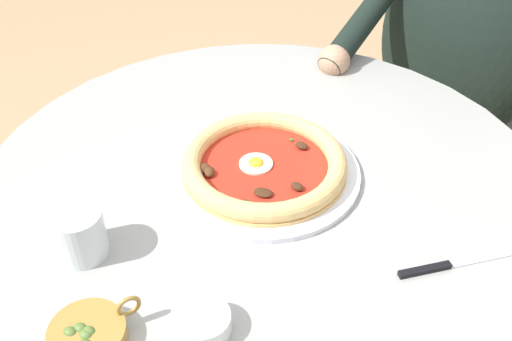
{
  "coord_description": "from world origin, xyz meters",
  "views": [
    {
      "loc": [
        -0.36,
        0.66,
        1.38
      ],
      "look_at": [
        0.01,
        0.01,
        0.75
      ],
      "focal_mm": 41.22,
      "sensor_mm": 36.0,
      "label": 1
    }
  ],
  "objects_px": {
    "ramekin_capers": "(204,322)",
    "olive_pan": "(88,334)",
    "cafe_chair_diner": "(469,91)",
    "steak_knife": "(445,266)",
    "diner_person": "(440,114)",
    "pizza_on_plate": "(264,166)",
    "dining_table": "(263,248)",
    "water_glass": "(80,236)"
  },
  "relations": [
    {
      "from": "dining_table",
      "to": "steak_knife",
      "type": "bearing_deg",
      "value": 173.16
    },
    {
      "from": "water_glass",
      "to": "steak_knife",
      "type": "xyz_separation_m",
      "value": [
        -0.47,
        -0.24,
        -0.03
      ]
    },
    {
      "from": "dining_table",
      "to": "pizza_on_plate",
      "type": "relative_size",
      "value": 3.01
    },
    {
      "from": "dining_table",
      "to": "water_glass",
      "type": "xyz_separation_m",
      "value": [
        0.15,
        0.27,
        0.2
      ]
    },
    {
      "from": "pizza_on_plate",
      "to": "olive_pan",
      "type": "relative_size",
      "value": 2.82
    },
    {
      "from": "ramekin_capers",
      "to": "cafe_chair_diner",
      "type": "height_order",
      "value": "cafe_chair_diner"
    },
    {
      "from": "dining_table",
      "to": "water_glass",
      "type": "distance_m",
      "value": 0.37
    },
    {
      "from": "water_glass",
      "to": "diner_person",
      "type": "distance_m",
      "value": 1.02
    },
    {
      "from": "pizza_on_plate",
      "to": "steak_knife",
      "type": "height_order",
      "value": "pizza_on_plate"
    },
    {
      "from": "diner_person",
      "to": "cafe_chair_diner",
      "type": "xyz_separation_m",
      "value": [
        -0.03,
        -0.15,
        0.0
      ]
    },
    {
      "from": "water_glass",
      "to": "steak_knife",
      "type": "bearing_deg",
      "value": -153.33
    },
    {
      "from": "dining_table",
      "to": "olive_pan",
      "type": "relative_size",
      "value": 8.48
    },
    {
      "from": "dining_table",
      "to": "olive_pan",
      "type": "xyz_separation_m",
      "value": [
        0.04,
        0.39,
        0.18
      ]
    },
    {
      "from": "olive_pan",
      "to": "cafe_chair_diner",
      "type": "relative_size",
      "value": 0.13
    },
    {
      "from": "steak_knife",
      "to": "diner_person",
      "type": "xyz_separation_m",
      "value": [
        0.17,
        -0.71,
        -0.21
      ]
    },
    {
      "from": "dining_table",
      "to": "cafe_chair_diner",
      "type": "distance_m",
      "value": 0.84
    },
    {
      "from": "olive_pan",
      "to": "cafe_chair_diner",
      "type": "height_order",
      "value": "cafe_chair_diner"
    },
    {
      "from": "olive_pan",
      "to": "steak_knife",
      "type": "bearing_deg",
      "value": -135.76
    },
    {
      "from": "pizza_on_plate",
      "to": "diner_person",
      "type": "bearing_deg",
      "value": -103.26
    },
    {
      "from": "pizza_on_plate",
      "to": "diner_person",
      "type": "height_order",
      "value": "diner_person"
    },
    {
      "from": "dining_table",
      "to": "diner_person",
      "type": "height_order",
      "value": "diner_person"
    },
    {
      "from": "water_glass",
      "to": "olive_pan",
      "type": "height_order",
      "value": "water_glass"
    },
    {
      "from": "water_glass",
      "to": "steak_knife",
      "type": "relative_size",
      "value": 0.5
    },
    {
      "from": "ramekin_capers",
      "to": "diner_person",
      "type": "height_order",
      "value": "diner_person"
    },
    {
      "from": "dining_table",
      "to": "diner_person",
      "type": "distance_m",
      "value": 0.69
    },
    {
      "from": "dining_table",
      "to": "cafe_chair_diner",
      "type": "relative_size",
      "value": 1.12
    },
    {
      "from": "ramekin_capers",
      "to": "olive_pan",
      "type": "height_order",
      "value": "olive_pan"
    },
    {
      "from": "olive_pan",
      "to": "dining_table",
      "type": "bearing_deg",
      "value": -95.57
    },
    {
      "from": "cafe_chair_diner",
      "to": "dining_table",
      "type": "bearing_deg",
      "value": 77.48
    },
    {
      "from": "pizza_on_plate",
      "to": "diner_person",
      "type": "relative_size",
      "value": 0.28
    },
    {
      "from": "olive_pan",
      "to": "diner_person",
      "type": "bearing_deg",
      "value": -99.92
    },
    {
      "from": "diner_person",
      "to": "pizza_on_plate",
      "type": "bearing_deg",
      "value": 76.74
    },
    {
      "from": "water_glass",
      "to": "diner_person",
      "type": "relative_size",
      "value": 0.07
    },
    {
      "from": "dining_table",
      "to": "water_glass",
      "type": "bearing_deg",
      "value": 61.23
    },
    {
      "from": "dining_table",
      "to": "diner_person",
      "type": "relative_size",
      "value": 0.85
    },
    {
      "from": "olive_pan",
      "to": "pizza_on_plate",
      "type": "bearing_deg",
      "value": -94.26
    },
    {
      "from": "pizza_on_plate",
      "to": "ramekin_capers",
      "type": "xyz_separation_m",
      "value": [
        -0.09,
        0.31,
        -0.0
      ]
    },
    {
      "from": "dining_table",
      "to": "cafe_chair_diner",
      "type": "xyz_separation_m",
      "value": [
        -0.18,
        -0.82,
        -0.04
      ]
    },
    {
      "from": "ramekin_capers",
      "to": "olive_pan",
      "type": "distance_m",
      "value": 0.15
    },
    {
      "from": "steak_knife",
      "to": "diner_person",
      "type": "bearing_deg",
      "value": -76.37
    },
    {
      "from": "pizza_on_plate",
      "to": "cafe_chair_diner",
      "type": "bearing_deg",
      "value": -103.25
    },
    {
      "from": "ramekin_capers",
      "to": "water_glass",
      "type": "bearing_deg",
      "value": -6.1
    }
  ]
}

